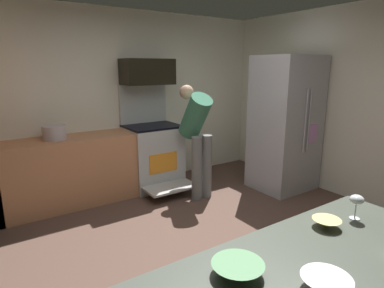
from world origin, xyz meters
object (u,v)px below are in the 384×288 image
Objects in this scene: mixing_bowl_large at (326,223)px; wine_glass_mid at (357,201)px; microwave at (147,72)px; stock_pot at (54,133)px; oven_range at (153,154)px; refrigerator at (285,124)px; person_cook at (197,133)px; mixing_bowl_prep at (326,284)px; mixing_bowl_small at (238,269)px.

wine_glass_mid is at bearing -8.45° from mixing_bowl_large.
stock_pot is at bearing -176.62° from microwave.
oven_range is 2.01m from refrigerator.
microwave reaches higher than person_cook.
oven_range reaches higher than mixing_bowl_prep.
microwave is 3.47m from wine_glass_mid.
mixing_bowl_small is 0.82× the size of stock_pot.
refrigerator is at bearing -37.11° from microwave.
refrigerator is 3.03m from mixing_bowl_large.
microwave reaches higher than mixing_bowl_prep.
mixing_bowl_large is (-0.54, -3.26, 0.41)m from oven_range.
microwave reaches higher than mixing_bowl_large.
mixing_bowl_large is at bearing 3.56° from mixing_bowl_small.
person_cook is 3.21m from mixing_bowl_prep.
person_cook is at bearing -66.05° from microwave.
microwave is at bearing 84.77° from wine_glass_mid.
wine_glass_mid reaches higher than mixing_bowl_small.
oven_range is 3.74m from mixing_bowl_prep.
oven_range is 6.52× the size of mixing_bowl_small.
mixing_bowl_large is at bearing 33.79° from mixing_bowl_prep.
mixing_bowl_small is 0.36m from mixing_bowl_prep.
mixing_bowl_large is at bearing 171.55° from wine_glass_mid.
stock_pot reaches higher than mixing_bowl_large.
person_cook is (-1.27, 0.45, -0.06)m from refrigerator.
wine_glass_mid is (-1.92, -2.17, 0.04)m from refrigerator.
mixing_bowl_small is at bearing -88.19° from stock_pot.
refrigerator is at bearing 44.81° from mixing_bowl_large.
wine_glass_mid is (-0.31, -3.39, -0.70)m from microwave.
oven_range reaches higher than wine_glass_mid.
wine_glass_mid is 0.54× the size of stock_pot.
mixing_bowl_small is at bearing 129.70° from mixing_bowl_prep.
microwave is at bearing 80.83° from mixing_bowl_large.
refrigerator reaches higher than microwave.
refrigerator is 3.17m from stock_pot.
microwave is at bearing 90.00° from oven_range.
refrigerator is 12.13× the size of mixing_bowl_large.
mixing_bowl_large is (-0.54, -3.35, -0.80)m from microwave.
mixing_bowl_prep is at bearing -136.95° from refrigerator.
stock_pot is (-0.10, 3.31, 0.06)m from mixing_bowl_small.
microwave is 4.61× the size of mixing_bowl_large.
microwave is 3.70m from mixing_bowl_small.
wine_glass_mid is at bearing -131.48° from refrigerator.
mixing_bowl_prep is at bearing -84.68° from stock_pot.
person_cook is (0.34, -0.77, -0.81)m from microwave.
stock_pot is (-1.05, 3.31, -0.03)m from wine_glass_mid.
mixing_bowl_small is at bearing -142.69° from refrigerator.
microwave reaches higher than oven_range.
wine_glass_mid is at bearing -95.23° from microwave.
wine_glass_mid reaches higher than mixing_bowl_prep.
mixing_bowl_large is at bearing -135.19° from refrigerator.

